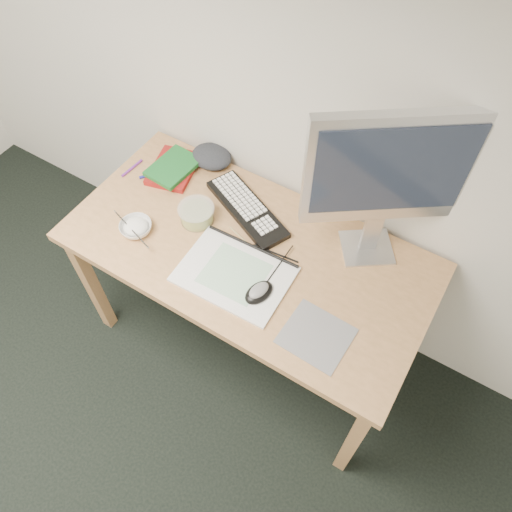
% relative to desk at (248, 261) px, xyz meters
% --- Properties ---
extents(desk, '(1.40, 0.70, 0.75)m').
position_rel_desk_xyz_m(desk, '(0.00, 0.00, 0.00)').
color(desk, tan).
rests_on(desk, ground).
extents(mousepad, '(0.23, 0.21, 0.00)m').
position_rel_desk_xyz_m(mousepad, '(0.39, -0.18, 0.08)').
color(mousepad, slate).
rests_on(mousepad, desk).
extents(sketchpad, '(0.41, 0.30, 0.01)m').
position_rel_desk_xyz_m(sketchpad, '(0.02, -0.12, 0.09)').
color(sketchpad, white).
rests_on(sketchpad, desk).
extents(keyboard, '(0.43, 0.29, 0.02)m').
position_rel_desk_xyz_m(keyboard, '(-0.10, 0.16, 0.09)').
color(keyboard, black).
rests_on(keyboard, desk).
extents(monitor, '(0.46, 0.35, 0.63)m').
position_rel_desk_xyz_m(monitor, '(0.38, 0.24, 0.48)').
color(monitor, silver).
rests_on(monitor, desk).
extents(mouse, '(0.10, 0.13, 0.04)m').
position_rel_desk_xyz_m(mouse, '(0.14, -0.15, 0.11)').
color(mouse, black).
rests_on(mouse, sketchpad).
extents(rice_bowl, '(0.15, 0.15, 0.04)m').
position_rel_desk_xyz_m(rice_bowl, '(-0.41, -0.15, 0.10)').
color(rice_bowl, white).
rests_on(rice_bowl, desk).
extents(chopsticks, '(0.22, 0.09, 0.02)m').
position_rel_desk_xyz_m(chopsticks, '(-0.41, -0.18, 0.12)').
color(chopsticks, '#B1B1B4').
rests_on(chopsticks, rice_bowl).
extents(fruit_tub, '(0.16, 0.16, 0.07)m').
position_rel_desk_xyz_m(fruit_tub, '(-0.25, 0.02, 0.12)').
color(fruit_tub, '#DED34E').
rests_on(fruit_tub, desk).
extents(book_red, '(0.23, 0.27, 0.02)m').
position_rel_desk_xyz_m(book_red, '(-0.49, 0.19, 0.09)').
color(book_red, maroon).
rests_on(book_red, desk).
extents(book_green, '(0.17, 0.22, 0.02)m').
position_rel_desk_xyz_m(book_green, '(-0.48, 0.18, 0.11)').
color(book_green, '#186327').
rests_on(book_green, book_red).
extents(cloth_lump, '(0.18, 0.17, 0.06)m').
position_rel_desk_xyz_m(cloth_lump, '(-0.38, 0.31, 0.11)').
color(cloth_lump, '#24282C').
rests_on(cloth_lump, desk).
extents(pencil_pink, '(0.16, 0.03, 0.01)m').
position_rel_desk_xyz_m(pencil_pink, '(-0.01, 0.09, 0.09)').
color(pencil_pink, pink).
rests_on(pencil_pink, desk).
extents(pencil_tan, '(0.19, 0.07, 0.01)m').
position_rel_desk_xyz_m(pencil_tan, '(-0.02, 0.02, 0.09)').
color(pencil_tan, tan).
rests_on(pencil_tan, desk).
extents(pencil_black, '(0.18, 0.03, 0.01)m').
position_rel_desk_xyz_m(pencil_black, '(0.10, 0.04, 0.09)').
color(pencil_black, black).
rests_on(pencil_black, desk).
extents(marker_blue, '(0.08, 0.11, 0.01)m').
position_rel_desk_xyz_m(marker_blue, '(-0.55, 0.12, 0.09)').
color(marker_blue, '#1B2096').
rests_on(marker_blue, desk).
extents(marker_orange, '(0.04, 0.14, 0.01)m').
position_rel_desk_xyz_m(marker_orange, '(-0.54, 0.14, 0.09)').
color(marker_orange, orange).
rests_on(marker_orange, desk).
extents(marker_purple, '(0.02, 0.12, 0.01)m').
position_rel_desk_xyz_m(marker_purple, '(-0.65, 0.10, 0.09)').
color(marker_purple, '#6E2895').
rests_on(marker_purple, desk).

